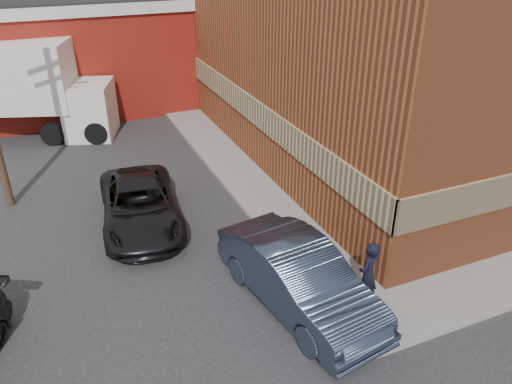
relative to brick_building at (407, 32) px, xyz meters
name	(u,v)px	position (x,y,z in m)	size (l,w,h in m)	color
ground	(335,308)	(-8.50, -9.00, -4.68)	(90.00, 90.00, 0.00)	#28282B
brick_building	(407,32)	(0.00, 0.00, 0.00)	(14.25, 18.25, 9.36)	#9E4828
sidewalk_west	(231,165)	(-7.90, 0.00, -4.62)	(1.80, 18.00, 0.12)	gray
warehouse	(32,54)	(-14.50, 11.00, -1.87)	(16.30, 8.30, 5.60)	maroon
man	(368,275)	(-7.81, -9.25, -3.67)	(0.65, 0.43, 1.79)	black
sedan	(299,278)	(-9.30, -8.50, -3.84)	(1.79, 5.15, 1.70)	#2E384D
suv_a	(140,205)	(-12.10, -3.06, -3.98)	(2.34, 5.07, 1.41)	black
box_truck	(14,84)	(-15.41, 6.73, -2.23)	(8.96, 5.19, 4.25)	white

